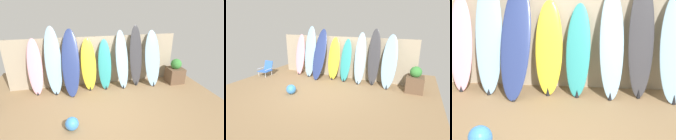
# 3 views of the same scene
# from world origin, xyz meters

# --- Properties ---
(ground) EXTENTS (7.68, 7.68, 0.00)m
(ground) POSITION_xyz_m (0.00, 0.00, 0.00)
(ground) COLOR #8E704C
(fence_back) EXTENTS (6.08, 0.11, 1.80)m
(fence_back) POSITION_xyz_m (-0.00, 2.01, 0.90)
(fence_back) COLOR tan
(fence_back) RESTS_ON ground
(surfboard_pink_0) EXTENTS (0.47, 0.49, 1.85)m
(surfboard_pink_0) POSITION_xyz_m (-2.03, 1.68, 0.92)
(surfboard_pink_0) COLOR pink
(surfboard_pink_0) RESTS_ON ground
(surfboard_skyblue_1) EXTENTS (0.55, 0.61, 2.23)m
(surfboard_skyblue_1) POSITION_xyz_m (-1.43, 1.62, 1.11)
(surfboard_skyblue_1) COLOR #8CB7D6
(surfboard_skyblue_1) RESTS_ON ground
(surfboard_navy_2) EXTENTS (0.62, 0.91, 2.13)m
(surfboard_navy_2) POSITION_xyz_m (-0.87, 1.49, 1.06)
(surfboard_navy_2) COLOR navy
(surfboard_navy_2) RESTS_ON ground
(surfboard_yellow_3) EXTENTS (0.54, 0.56, 1.78)m
(surfboard_yellow_3) POSITION_xyz_m (-0.28, 1.67, 0.88)
(surfboard_yellow_3) COLOR yellow
(surfboard_yellow_3) RESTS_ON ground
(surfboard_teal_4) EXTENTS (0.50, 0.57, 1.74)m
(surfboard_teal_4) POSITION_xyz_m (0.29, 1.63, 0.86)
(surfboard_teal_4) COLOR teal
(surfboard_teal_4) RESTS_ON ground
(surfboard_skyblue_5) EXTENTS (0.49, 0.68, 2.02)m
(surfboard_skyblue_5) POSITION_xyz_m (0.91, 1.61, 1.00)
(surfboard_skyblue_5) COLOR #8CB7D6
(surfboard_skyblue_5) RESTS_ON ground
(surfboard_charcoal_6) EXTENTS (0.47, 0.46, 2.18)m
(surfboard_charcoal_6) POSITION_xyz_m (1.44, 1.68, 1.07)
(surfboard_charcoal_6) COLOR #38383D
(surfboard_charcoal_6) RESTS_ON ground
(surfboard_skyblue_7) EXTENTS (0.60, 0.72, 1.99)m
(surfboard_skyblue_7) POSITION_xyz_m (2.05, 1.56, 0.98)
(surfboard_skyblue_7) COLOR #8CB7D6
(surfboard_skyblue_7) RESTS_ON ground
(beach_ball) EXTENTS (0.33, 0.33, 0.33)m
(beach_ball) POSITION_xyz_m (-0.91, -0.47, 0.17)
(beach_ball) COLOR #3F8CE5
(beach_ball) RESTS_ON ground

